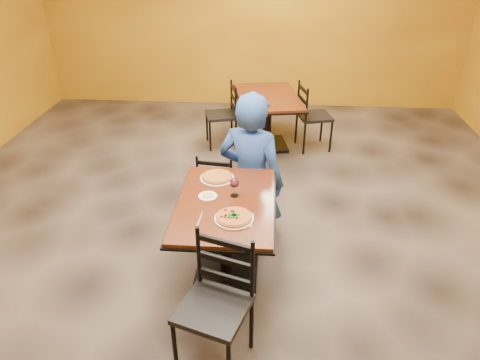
# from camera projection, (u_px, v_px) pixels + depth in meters

# --- Properties ---
(floor) EXTENTS (7.00, 8.00, 0.01)m
(floor) POSITION_uv_depth(u_px,v_px,m) (232.00, 238.00, 4.49)
(floor) COLOR black
(floor) RESTS_ON ground
(wall_back) EXTENTS (7.00, 0.01, 3.00)m
(wall_back) POSITION_uv_depth(u_px,v_px,m) (253.00, 16.00, 7.22)
(wall_back) COLOR gold
(wall_back) RESTS_ON ground
(table_main) EXTENTS (0.83, 1.23, 0.75)m
(table_main) POSITION_uv_depth(u_px,v_px,m) (226.00, 221.00, 3.78)
(table_main) COLOR #5C290E
(table_main) RESTS_ON floor
(table_second) EXTENTS (1.04, 1.36, 0.75)m
(table_second) POSITION_uv_depth(u_px,v_px,m) (268.00, 109.00, 6.13)
(table_second) COLOR #5C290E
(table_second) RESTS_ON floor
(chair_main_near) EXTENTS (0.56, 0.56, 0.98)m
(chair_main_near) POSITION_uv_depth(u_px,v_px,m) (213.00, 310.00, 2.99)
(chair_main_near) COLOR black
(chair_main_near) RESTS_ON floor
(chair_main_far) EXTENTS (0.41, 0.41, 0.82)m
(chair_main_far) POSITION_uv_depth(u_px,v_px,m) (219.00, 187.00, 4.57)
(chair_main_far) COLOR black
(chair_main_far) RESTS_ON floor
(chair_second_left) EXTENTS (0.49, 0.49, 0.89)m
(chair_second_left) POSITION_uv_depth(u_px,v_px,m) (221.00, 115.00, 6.23)
(chair_second_left) COLOR black
(chair_second_left) RESTS_ON floor
(chair_second_right) EXTENTS (0.51, 0.51, 0.93)m
(chair_second_right) POSITION_uv_depth(u_px,v_px,m) (315.00, 117.00, 6.14)
(chair_second_right) COLOR black
(chair_second_right) RESTS_ON floor
(diner) EXTENTS (0.80, 0.65, 1.44)m
(diner) POSITION_uv_depth(u_px,v_px,m) (251.00, 162.00, 4.39)
(diner) COLOR navy
(diner) RESTS_ON floor
(plate_main) EXTENTS (0.31, 0.31, 0.01)m
(plate_main) POSITION_uv_depth(u_px,v_px,m) (234.00, 219.00, 3.46)
(plate_main) COLOR white
(plate_main) RESTS_ON table_main
(pizza_main) EXTENTS (0.28, 0.28, 0.02)m
(pizza_main) POSITION_uv_depth(u_px,v_px,m) (234.00, 217.00, 3.45)
(pizza_main) COLOR maroon
(pizza_main) RESTS_ON plate_main
(plate_far) EXTENTS (0.31, 0.31, 0.01)m
(plate_far) POSITION_uv_depth(u_px,v_px,m) (217.00, 178.00, 4.03)
(plate_far) COLOR white
(plate_far) RESTS_ON table_main
(pizza_far) EXTENTS (0.28, 0.28, 0.02)m
(pizza_far) POSITION_uv_depth(u_px,v_px,m) (217.00, 176.00, 4.02)
(pizza_far) COLOR gold
(pizza_far) RESTS_ON plate_far
(side_plate) EXTENTS (0.16, 0.16, 0.01)m
(side_plate) POSITION_uv_depth(u_px,v_px,m) (208.00, 196.00, 3.75)
(side_plate) COLOR white
(side_plate) RESTS_ON table_main
(dip) EXTENTS (0.09, 0.09, 0.01)m
(dip) POSITION_uv_depth(u_px,v_px,m) (208.00, 195.00, 3.75)
(dip) COLOR tan
(dip) RESTS_ON side_plate
(wine_glass) EXTENTS (0.08, 0.08, 0.18)m
(wine_glass) POSITION_uv_depth(u_px,v_px,m) (234.00, 186.00, 3.72)
(wine_glass) COLOR white
(wine_glass) RESTS_ON table_main
(fork) EXTENTS (0.03, 0.19, 0.00)m
(fork) POSITION_uv_depth(u_px,v_px,m) (200.00, 219.00, 3.46)
(fork) COLOR silver
(fork) RESTS_ON table_main
(knife) EXTENTS (0.04, 0.21, 0.00)m
(knife) POSITION_uv_depth(u_px,v_px,m) (252.00, 219.00, 3.46)
(knife) COLOR silver
(knife) RESTS_ON table_main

